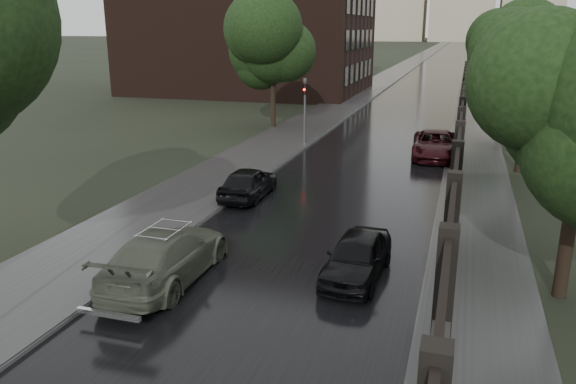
{
  "coord_description": "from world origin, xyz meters",
  "views": [
    {
      "loc": [
        4.66,
        -7.03,
        6.84
      ],
      "look_at": [
        -0.76,
        10.32,
        1.5
      ],
      "focal_mm": 35.0,
      "sensor_mm": 36.0,
      "label": 1
    }
  ],
  "objects_px": {
    "volga_sedan": "(166,255)",
    "hatchback_left": "(248,182)",
    "tree_right_b": "(530,69)",
    "traffic_light": "(305,106)",
    "tree_right_c": "(507,53)",
    "tree_left_far": "(273,52)",
    "car_right_far": "(436,145)",
    "car_right_near": "(357,256)"
  },
  "relations": [
    {
      "from": "volga_sedan",
      "to": "car_right_far",
      "type": "height_order",
      "value": "volga_sedan"
    },
    {
      "from": "tree_left_far",
      "to": "traffic_light",
      "type": "distance_m",
      "value": 6.84
    },
    {
      "from": "car_right_near",
      "to": "car_right_far",
      "type": "relative_size",
      "value": 0.71
    },
    {
      "from": "tree_left_far",
      "to": "car_right_near",
      "type": "bearing_deg",
      "value": -65.67
    },
    {
      "from": "tree_right_c",
      "to": "car_right_far",
      "type": "bearing_deg",
      "value": -104.25
    },
    {
      "from": "traffic_light",
      "to": "volga_sedan",
      "type": "relative_size",
      "value": 0.79
    },
    {
      "from": "hatchback_left",
      "to": "car_right_near",
      "type": "xyz_separation_m",
      "value": [
        5.75,
        -6.36,
        -0.02
      ]
    },
    {
      "from": "volga_sedan",
      "to": "car_right_near",
      "type": "bearing_deg",
      "value": -162.6
    },
    {
      "from": "traffic_light",
      "to": "car_right_near",
      "type": "relative_size",
      "value": 1.07
    },
    {
      "from": "tree_right_b",
      "to": "car_right_near",
      "type": "relative_size",
      "value": 1.87
    },
    {
      "from": "tree_right_c",
      "to": "volga_sedan",
      "type": "distance_m",
      "value": 36.0
    },
    {
      "from": "tree_left_far",
      "to": "tree_right_c",
      "type": "distance_m",
      "value": 18.45
    },
    {
      "from": "tree_right_b",
      "to": "tree_right_c",
      "type": "xyz_separation_m",
      "value": [
        0.0,
        18.0,
        0.0
      ]
    },
    {
      "from": "hatchback_left",
      "to": "car_right_near",
      "type": "height_order",
      "value": "hatchback_left"
    },
    {
      "from": "tree_left_far",
      "to": "tree_right_c",
      "type": "bearing_deg",
      "value": 32.83
    },
    {
      "from": "tree_right_c",
      "to": "tree_left_far",
      "type": "bearing_deg",
      "value": -147.17
    },
    {
      "from": "tree_right_b",
      "to": "traffic_light",
      "type": "height_order",
      "value": "tree_right_b"
    },
    {
      "from": "volga_sedan",
      "to": "car_right_near",
      "type": "distance_m",
      "value": 5.36
    },
    {
      "from": "volga_sedan",
      "to": "hatchback_left",
      "type": "height_order",
      "value": "volga_sedan"
    },
    {
      "from": "tree_right_c",
      "to": "hatchback_left",
      "type": "xyz_separation_m",
      "value": [
        -11.1,
        -26.1,
        -4.29
      ]
    },
    {
      "from": "tree_right_b",
      "to": "volga_sedan",
      "type": "bearing_deg",
      "value": -122.73
    },
    {
      "from": "hatchback_left",
      "to": "car_right_far",
      "type": "bearing_deg",
      "value": -126.01
    },
    {
      "from": "traffic_light",
      "to": "tree_right_c",
      "type": "bearing_deg",
      "value": 51.82
    },
    {
      "from": "car_right_near",
      "to": "car_right_far",
      "type": "bearing_deg",
      "value": 88.65
    },
    {
      "from": "tree_left_far",
      "to": "tree_right_c",
      "type": "height_order",
      "value": "tree_left_far"
    },
    {
      "from": "tree_left_far",
      "to": "volga_sedan",
      "type": "distance_m",
      "value": 25.14
    },
    {
      "from": "tree_right_c",
      "to": "car_right_far",
      "type": "distance_m",
      "value": 17.19
    },
    {
      "from": "tree_right_b",
      "to": "volga_sedan",
      "type": "distance_m",
      "value": 19.72
    },
    {
      "from": "car_right_near",
      "to": "car_right_far",
      "type": "xyz_separation_m",
      "value": [
        1.25,
        16.31,
        0.09
      ]
    },
    {
      "from": "tree_right_b",
      "to": "traffic_light",
      "type": "bearing_deg",
      "value": 165.76
    },
    {
      "from": "tree_left_far",
      "to": "tree_right_b",
      "type": "distance_m",
      "value": 17.45
    },
    {
      "from": "traffic_light",
      "to": "hatchback_left",
      "type": "distance_m",
      "value": 11.25
    },
    {
      "from": "car_right_far",
      "to": "tree_left_far",
      "type": "bearing_deg",
      "value": 148.27
    },
    {
      "from": "tree_right_b",
      "to": "car_right_far",
      "type": "height_order",
      "value": "tree_right_b"
    },
    {
      "from": "volga_sedan",
      "to": "hatchback_left",
      "type": "relative_size",
      "value": 1.31
    },
    {
      "from": "tree_left_far",
      "to": "tree_right_c",
      "type": "relative_size",
      "value": 1.05
    },
    {
      "from": "hatchback_left",
      "to": "car_right_far",
      "type": "height_order",
      "value": "car_right_far"
    },
    {
      "from": "tree_right_b",
      "to": "car_right_near",
      "type": "bearing_deg",
      "value": -110.29
    },
    {
      "from": "tree_right_b",
      "to": "car_right_near",
      "type": "xyz_separation_m",
      "value": [
        -5.35,
        -14.46,
        -4.31
      ]
    },
    {
      "from": "tree_left_far",
      "to": "tree_right_b",
      "type": "xyz_separation_m",
      "value": [
        15.5,
        -8.0,
        -0.29
      ]
    },
    {
      "from": "hatchback_left",
      "to": "tree_right_c",
      "type": "bearing_deg",
      "value": -113.92
    },
    {
      "from": "tree_right_c",
      "to": "tree_right_b",
      "type": "bearing_deg",
      "value": -90.0
    }
  ]
}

